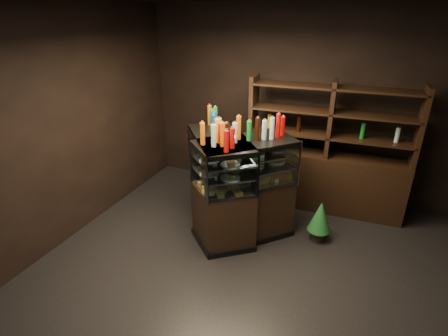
% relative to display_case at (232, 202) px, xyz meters
% --- Properties ---
extents(ground, '(5.00, 5.00, 0.00)m').
position_rel_display_case_xyz_m(ground, '(0.48, -0.88, -0.47)').
color(ground, black).
rests_on(ground, ground).
extents(room_shell, '(5.02, 5.02, 3.01)m').
position_rel_display_case_xyz_m(room_shell, '(0.48, -0.88, 1.47)').
color(room_shell, black).
rests_on(room_shell, ground).
extents(display_case, '(1.66, 1.42, 1.41)m').
position_rel_display_case_xyz_m(display_case, '(0.00, 0.00, 0.00)').
color(display_case, black).
rests_on(display_case, ground).
extents(food_display, '(1.25, 1.04, 0.44)m').
position_rel_display_case_xyz_m(food_display, '(-0.00, -0.01, 0.57)').
color(food_display, '#BC9643').
rests_on(food_display, display_case).
extents(bottles_top, '(1.08, 0.90, 0.30)m').
position_rel_display_case_xyz_m(bottles_top, '(0.00, 0.00, 1.07)').
color(bottles_top, silver).
rests_on(bottles_top, display_case).
extents(potted_conifer, '(0.31, 0.31, 0.66)m').
position_rel_display_case_xyz_m(potted_conifer, '(1.16, 0.28, -0.09)').
color(potted_conifer, black).
rests_on(potted_conifer, ground).
extents(back_shelving, '(2.37, 0.52, 2.00)m').
position_rel_display_case_xyz_m(back_shelving, '(1.06, 1.17, 0.14)').
color(back_shelving, black).
rests_on(back_shelving, ground).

